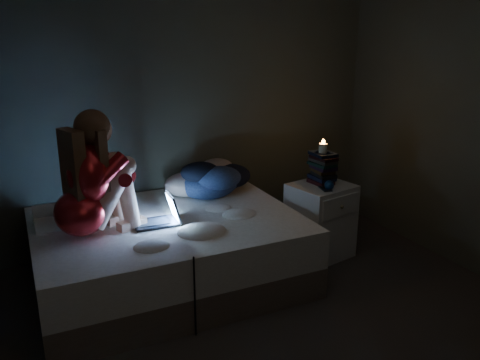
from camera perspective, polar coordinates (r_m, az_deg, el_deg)
floor at (r=3.33m, az=6.94°, el=-18.27°), size 3.60×3.80×0.02m
wall_back at (r=4.49m, az=-5.62°, el=9.12°), size 3.60×0.02×2.60m
bed at (r=3.88m, az=-8.27°, el=-8.19°), size 1.95×1.46×0.54m
pillow at (r=3.86m, az=-19.81°, el=-3.91°), size 0.42×0.30×0.12m
woman at (r=3.43m, az=-18.40°, el=0.37°), size 0.63×0.51×0.88m
laptop at (r=3.64m, az=-9.89°, el=-3.41°), size 0.34×0.25×0.23m
clothes_pile at (r=4.22m, az=-3.74°, el=0.32°), size 0.55×0.44×0.33m
nightstand at (r=4.34m, az=9.32°, el=-4.66°), size 0.56×0.52×0.65m
book_stack at (r=4.25m, az=9.52°, el=1.38°), size 0.19×0.25×0.27m
candle at (r=4.21m, az=9.63°, el=3.66°), size 0.07×0.07×0.08m
phone at (r=4.11m, az=9.55°, el=-1.00°), size 0.12×0.16×0.01m
blue_orb at (r=4.09m, az=9.98°, el=-0.62°), size 0.08×0.08×0.08m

